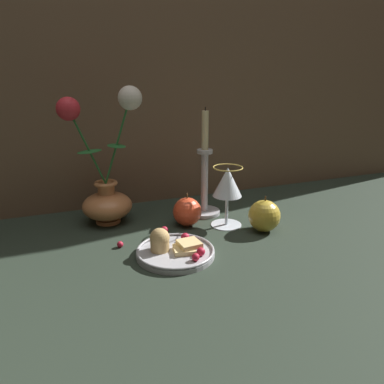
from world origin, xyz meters
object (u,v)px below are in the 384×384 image
(apple_beside_vase, at_px, (187,212))
(plate_with_pastries, at_px, (174,249))
(candlestick, at_px, (204,183))
(apple_near_glass, at_px, (264,216))
(vase, at_px, (106,183))
(wine_glass, at_px, (227,185))

(apple_beside_vase, bearing_deg, plate_with_pastries, -120.34)
(candlestick, distance_m, apple_near_glass, 0.19)
(vase, height_order, plate_with_pastries, vase)
(wine_glass, distance_m, candlestick, 0.10)
(vase, height_order, apple_near_glass, vase)
(plate_with_pastries, bearing_deg, candlestick, 52.36)
(candlestick, height_order, apple_near_glass, candlestick)
(plate_with_pastries, height_order, candlestick, candlestick)
(wine_glass, xyz_separation_m, apple_beside_vase, (-0.10, 0.04, -0.07))
(plate_with_pastries, distance_m, candlestick, 0.27)
(vase, bearing_deg, apple_beside_vase, -26.80)
(apple_near_glass, bearing_deg, plate_with_pastries, -170.10)
(candlestick, relative_size, apple_beside_vase, 3.43)
(apple_beside_vase, height_order, apple_near_glass, apple_near_glass)
(plate_with_pastries, relative_size, wine_glass, 1.10)
(plate_with_pastries, bearing_deg, apple_beside_vase, 59.66)
(wine_glass, relative_size, apple_beside_vase, 1.82)
(plate_with_pastries, relative_size, candlestick, 0.58)
(wine_glass, bearing_deg, plate_with_pastries, -148.76)
(apple_beside_vase, xyz_separation_m, apple_near_glass, (0.17, -0.10, 0.00))
(vase, height_order, candlestick, vase)
(wine_glass, bearing_deg, apple_beside_vase, 159.01)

